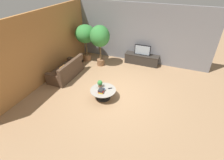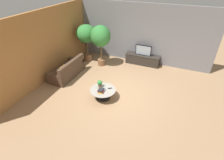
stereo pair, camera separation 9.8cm
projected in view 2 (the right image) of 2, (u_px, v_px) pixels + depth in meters
The scene contains 13 objects.
ground_plane at pixel (115, 92), 7.23m from camera, with size 24.00×24.00×0.00m, color #9E7A56.
back_wall_stone at pixel (139, 34), 8.95m from camera, with size 7.40×0.12×3.00m, color slate.
side_wall_left at pixel (48, 45), 7.64m from camera, with size 0.12×7.40×3.00m, color #B2753D.
media_console at pixel (142, 59), 9.24m from camera, with size 1.78×0.50×0.53m.
television at pixel (143, 50), 8.96m from camera, with size 0.81×0.13×0.52m.
coffee_table at pixel (103, 92), 6.78m from camera, with size 1.00×1.00×0.40m.
couch_by_wall at pixel (67, 71), 8.18m from camera, with size 0.84×1.87×0.84m.
potted_palm_tall at pixel (86, 35), 9.05m from camera, with size 1.06×1.06×1.95m.
potted_palm_corner at pixel (101, 37), 8.49m from camera, with size 0.98×0.98×2.09m.
potted_plant_tabletop at pixel (100, 83), 6.81m from camera, with size 0.20×0.20×0.29m.
book_stack at pixel (101, 91), 6.56m from camera, with size 0.25×0.29×0.13m.
remote_black at pixel (110, 88), 6.78m from camera, with size 0.04×0.16×0.02m, color black.
remote_silver at pixel (105, 88), 6.79m from camera, with size 0.04×0.16×0.02m, color gray.
Camera 2 is at (2.14, -5.39, 4.35)m, focal length 28.00 mm.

